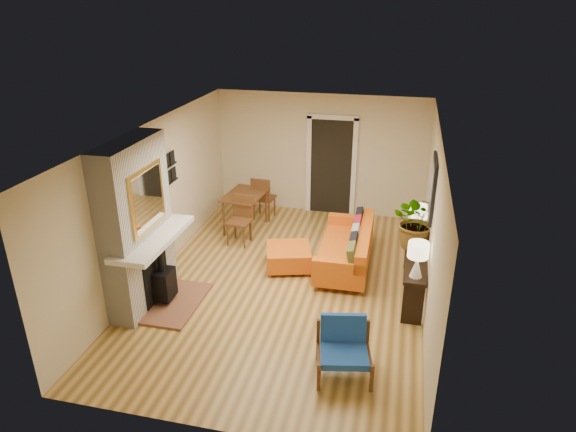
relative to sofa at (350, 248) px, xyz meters
name	(u,v)px	position (x,y,z in m)	size (l,w,h in m)	color
room_shell	(345,168)	(-0.36, 1.78, 0.89)	(6.50, 6.50, 6.50)	tan
fireplace	(139,229)	(-2.97, -1.85, 0.89)	(1.09, 1.68, 2.60)	white
sofa	(350,248)	(0.00, 0.00, 0.00)	(0.89, 2.03, 0.79)	silver
ottoman	(288,256)	(-1.04, -0.30, -0.13)	(0.94, 0.94, 0.38)	silver
blue_chair	(344,345)	(0.26, -2.77, 0.04)	(0.80, 0.79, 0.72)	brown
dining_table	(249,201)	(-2.19, 1.08, 0.27)	(0.86, 1.78, 0.95)	brown
console_table	(415,262)	(1.11, -0.70, 0.23)	(0.34, 1.85, 0.72)	black
lamp_near	(418,256)	(1.11, -1.41, 0.71)	(0.30, 0.30, 0.54)	white
lamp_far	(418,217)	(1.11, 0.01, 0.71)	(0.30, 0.30, 0.54)	white
houseplant	(418,221)	(1.10, -0.45, 0.84)	(0.84, 0.72, 0.93)	#1E5919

